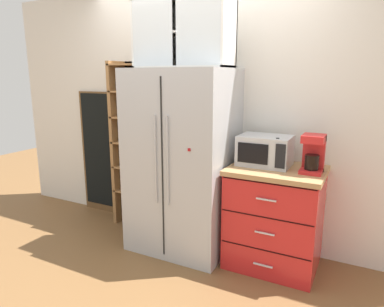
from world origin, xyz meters
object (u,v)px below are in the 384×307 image
(refrigerator, at_px, (183,161))
(coffee_maker, at_px, (313,153))
(mug_navy, at_px, (279,162))
(microwave, at_px, (265,150))
(bottle_amber, at_px, (277,156))
(chalkboard_menu, at_px, (102,153))

(refrigerator, xyz_separation_m, coffee_maker, (1.16, 0.06, 0.19))
(refrigerator, bearing_deg, mug_navy, 6.30)
(microwave, distance_m, mug_navy, 0.15)
(microwave, xyz_separation_m, coffee_maker, (0.40, -0.04, 0.03))
(bottle_amber, bearing_deg, coffee_maker, 10.13)
(mug_navy, xyz_separation_m, bottle_amber, (-0.00, -0.08, 0.07))
(coffee_maker, height_order, mug_navy, coffee_maker)
(microwave, height_order, chalkboard_menu, chalkboard_menu)
(microwave, xyz_separation_m, bottle_amber, (0.13, -0.09, -0.01))
(refrigerator, xyz_separation_m, mug_navy, (0.89, 0.10, 0.08))
(refrigerator, xyz_separation_m, microwave, (0.76, 0.11, 0.16))
(refrigerator, xyz_separation_m, bottle_amber, (0.88, 0.01, 0.15))
(coffee_maker, height_order, chalkboard_menu, chalkboard_menu)
(microwave, bearing_deg, refrigerator, -172.08)
(refrigerator, distance_m, mug_navy, 0.90)
(mug_navy, bearing_deg, coffee_maker, -7.08)
(microwave, bearing_deg, bottle_amber, -36.19)
(coffee_maker, bearing_deg, mug_navy, 172.92)
(microwave, height_order, bottle_amber, bottle_amber)
(mug_navy, height_order, bottle_amber, bottle_amber)
(bottle_amber, xyz_separation_m, chalkboard_menu, (-2.18, 0.32, -0.27))
(mug_navy, bearing_deg, refrigerator, -173.70)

